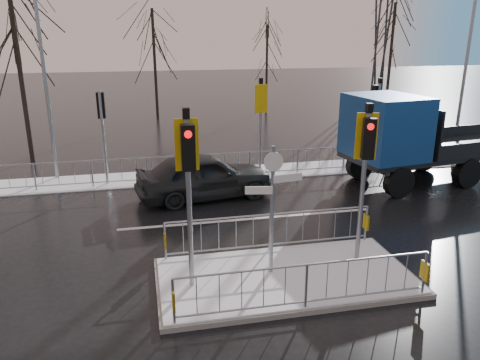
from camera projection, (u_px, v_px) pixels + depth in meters
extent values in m
plane|color=black|center=(285.00, 280.00, 11.05)|extent=(120.00, 120.00, 0.00)
cube|color=white|center=(222.00, 174.00, 19.04)|extent=(30.00, 2.00, 0.04)
cube|color=silver|center=(249.00, 219.00, 14.58)|extent=(8.00, 0.15, 0.01)
cube|color=#61615D|center=(285.00, 278.00, 11.03)|extent=(6.00, 3.00, 0.12)
cube|color=white|center=(285.00, 275.00, 11.00)|extent=(5.85, 2.85, 0.03)
cube|color=gold|center=(173.00, 300.00, 9.02)|extent=(0.05, 0.28, 0.42)
cube|color=gold|center=(425.00, 271.00, 10.09)|extent=(0.05, 0.28, 0.42)
cube|color=gold|center=(165.00, 240.00, 11.59)|extent=(0.05, 0.28, 0.42)
cube|color=gold|center=(366.00, 222.00, 12.66)|extent=(0.05, 0.28, 0.42)
cylinder|color=gray|center=(189.00, 207.00, 9.99)|extent=(0.11, 0.11, 3.80)
cube|color=black|center=(188.00, 148.00, 9.41)|extent=(0.28, 0.22, 0.95)
cylinder|color=red|center=(188.00, 134.00, 9.21)|extent=(0.16, 0.04, 0.16)
cube|color=gold|center=(187.00, 145.00, 9.64)|extent=(0.50, 0.03, 1.10)
cube|color=black|center=(186.00, 113.00, 9.37)|extent=(0.14, 0.14, 0.22)
cylinder|color=gray|center=(362.00, 190.00, 11.21)|extent=(0.11, 0.11, 3.70)
cube|color=black|center=(369.00, 139.00, 10.64)|extent=(0.33, 0.28, 0.95)
cylinder|color=red|center=(371.00, 127.00, 10.44)|extent=(0.16, 0.08, 0.16)
cube|color=gold|center=(366.00, 136.00, 10.88)|extent=(0.49, 0.16, 1.10)
cube|color=black|center=(369.00, 108.00, 10.60)|extent=(0.14, 0.14, 0.22)
cylinder|color=gray|center=(272.00, 212.00, 10.66)|extent=(0.09, 0.09, 3.10)
cube|color=silver|center=(288.00, 178.00, 10.48)|extent=(0.70, 0.14, 0.18)
cube|color=silver|center=(259.00, 190.00, 10.43)|extent=(0.62, 0.15, 0.18)
cylinder|color=silver|center=(274.00, 162.00, 10.26)|extent=(0.44, 0.03, 0.44)
cylinder|color=gray|center=(104.00, 138.00, 17.33)|extent=(0.11, 0.11, 3.50)
cube|color=black|center=(101.00, 105.00, 17.12)|extent=(0.28, 0.22, 0.95)
cylinder|color=red|center=(100.00, 97.00, 17.13)|extent=(0.16, 0.04, 0.16)
cylinder|color=gray|center=(260.00, 130.00, 18.50)|extent=(0.11, 0.11, 3.60)
cube|color=black|center=(259.00, 98.00, 18.29)|extent=(0.28, 0.22, 0.95)
cylinder|color=red|center=(259.00, 90.00, 18.29)|extent=(0.16, 0.04, 0.16)
cube|color=gold|center=(261.00, 99.00, 18.05)|extent=(0.50, 0.03, 1.10)
cube|color=black|center=(261.00, 81.00, 17.91)|extent=(0.14, 0.14, 0.22)
cylinder|color=gray|center=(376.00, 126.00, 19.51)|extent=(0.11, 0.11, 3.50)
cube|color=black|center=(376.00, 97.00, 19.29)|extent=(0.33, 0.28, 0.95)
cylinder|color=red|center=(374.00, 89.00, 19.29)|extent=(0.16, 0.08, 0.16)
cube|color=black|center=(380.00, 81.00, 18.94)|extent=(0.14, 0.14, 0.22)
imported|color=black|center=(204.00, 176.00, 16.21)|extent=(4.95, 2.59, 1.61)
cylinder|color=black|center=(399.00, 182.00, 16.32)|extent=(1.15, 0.50, 1.11)
cylinder|color=black|center=(360.00, 165.00, 18.41)|extent=(1.15, 0.50, 1.11)
cylinder|color=black|center=(468.00, 173.00, 17.37)|extent=(1.15, 0.50, 1.11)
cylinder|color=black|center=(423.00, 158.00, 19.45)|extent=(1.15, 0.50, 1.11)
cylinder|color=black|center=(465.00, 153.00, 20.20)|extent=(1.15, 0.50, 1.11)
cube|color=black|center=(437.00, 153.00, 18.10)|extent=(7.65, 3.63, 0.18)
cube|color=navy|center=(385.00, 127.00, 16.87)|extent=(2.60, 2.98, 2.23)
cube|color=black|center=(411.00, 113.00, 17.09)|extent=(0.38, 2.21, 1.23)
cube|color=#2D3033|center=(367.00, 161.00, 17.02)|extent=(0.52, 2.55, 0.39)
cube|color=black|center=(462.00, 146.00, 18.46)|extent=(5.25, 3.38, 0.13)
cube|color=black|center=(416.00, 128.00, 17.38)|extent=(0.49, 2.66, 1.67)
cylinder|color=black|center=(21.00, 78.00, 19.96)|extent=(0.20, 0.20, 7.36)
cylinder|color=black|center=(155.00, 65.00, 30.06)|extent=(0.19, 0.19, 6.90)
cylinder|color=black|center=(267.00, 68.00, 33.65)|extent=(0.16, 0.16, 5.98)
cylinder|color=black|center=(390.00, 59.00, 32.24)|extent=(0.20, 0.20, 7.36)
cylinder|color=gray|center=(465.00, 70.00, 19.81)|extent=(0.14, 0.14, 8.00)
cylinder|color=gray|center=(44.00, 73.00, 17.34)|extent=(0.14, 0.14, 8.20)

